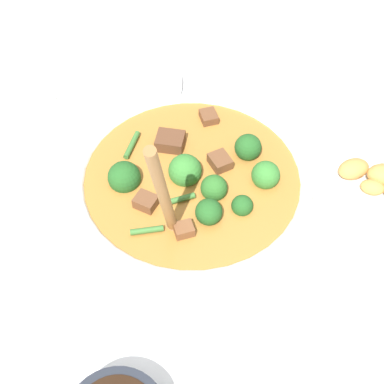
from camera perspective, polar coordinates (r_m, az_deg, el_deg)
ground_plane at (r=0.74m, az=0.00°, el=-3.27°), size 4.00×4.00×0.00m
stew_bowl at (r=0.69m, az=0.01°, el=-0.35°), size 0.30×0.30×0.27m
empty_plate at (r=0.93m, az=-8.26°, el=11.42°), size 0.23×0.23×0.02m
food_plate at (r=0.80m, az=19.19°, el=0.59°), size 0.19×0.19×0.04m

